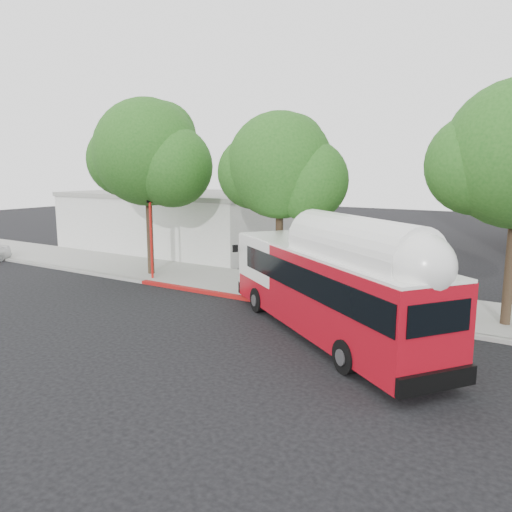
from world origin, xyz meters
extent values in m
plane|color=black|center=(0.00, 0.00, 0.00)|extent=(120.00, 120.00, 0.00)
cube|color=gray|center=(0.00, 6.50, 0.07)|extent=(60.00, 5.00, 0.15)
cube|color=gray|center=(0.00, 3.90, 0.07)|extent=(60.00, 0.30, 0.15)
cube|color=maroon|center=(-3.00, 3.90, 0.08)|extent=(10.00, 0.32, 0.16)
cylinder|color=#2D2116|center=(-9.00, 5.50, 3.04)|extent=(0.36, 0.36, 6.08)
sphere|color=#1E5117|center=(-9.00, 5.50, 6.84)|extent=(5.80, 5.80, 5.80)
sphere|color=#1E5117|center=(-7.41, 5.70, 6.08)|extent=(4.35, 4.35, 4.35)
cylinder|color=#2D2116|center=(-1.00, 6.00, 2.72)|extent=(0.36, 0.36, 5.44)
sphere|color=#1E5117|center=(-1.00, 6.00, 6.12)|extent=(5.00, 5.00, 5.00)
sphere|color=#1E5117|center=(0.38, 6.20, 5.44)|extent=(3.75, 3.75, 3.75)
cylinder|color=#2D2116|center=(9.00, 5.80, 2.88)|extent=(0.36, 0.36, 5.76)
cube|color=silver|center=(-14.00, 14.00, 2.00)|extent=(16.00, 10.00, 4.00)
cube|color=gray|center=(-14.00, 14.00, 4.10)|extent=(16.20, 10.20, 0.30)
cube|color=#A10B17|center=(3.58, 1.30, 1.70)|extent=(10.61, 8.66, 2.74)
cube|color=black|center=(3.96, 1.03, 2.27)|extent=(9.72, 8.04, 0.90)
cube|color=white|center=(3.58, 1.30, 3.11)|extent=(10.56, 8.60, 0.09)
cube|color=white|center=(5.10, 0.19, 3.35)|extent=(6.00, 5.09, 0.52)
cube|color=black|center=(-1.42, 4.95, 0.47)|extent=(1.61, 1.82, 0.06)
imported|color=navy|center=(-1.42, 4.95, 0.93)|extent=(1.41, 1.64, 0.85)
cylinder|color=red|center=(-8.06, 4.61, 2.11)|extent=(0.13, 0.13, 4.23)
cube|color=black|center=(-8.06, 4.61, 4.33)|extent=(0.05, 0.42, 0.26)
camera|label=1|loc=(10.68, -14.69, 5.97)|focal=35.00mm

